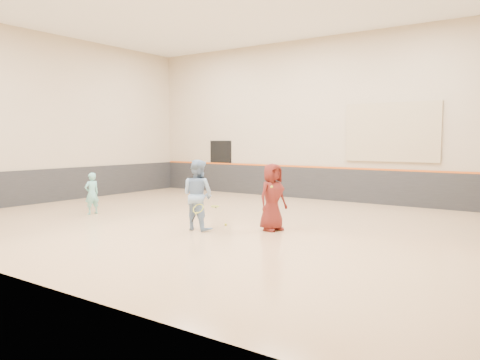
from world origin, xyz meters
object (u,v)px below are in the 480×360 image
Objects in this scene: instructor at (198,195)px; spare_racket at (215,206)px; girl at (92,193)px; young_man at (272,197)px.

spare_racket is at bearing -57.31° from instructor.
young_man is at bearing 106.17° from girl.
instructor is at bearing 96.32° from girl.
young_man is (1.58, 0.99, -0.05)m from instructor.
spare_racket is at bearing 72.28° from young_man.
girl is at bearing 114.53° from young_man.
instructor is 4.06m from spare_racket.
spare_racket is (-3.67, 2.38, -0.81)m from young_man.
instructor is 1.86m from young_man.
spare_racket is (2.11, 3.33, -0.61)m from girl.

